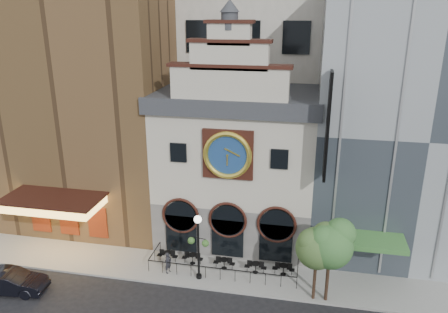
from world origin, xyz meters
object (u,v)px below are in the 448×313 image
object	(u,v)px
car_left	(10,282)
bistro_2	(224,263)
tree_right	(318,245)
bistro_4	(283,269)
bistro_3	(256,267)
bistro_1	(192,258)
lamppost	(198,240)
pedestrian	(168,263)
tree_left	(331,243)
bistro_0	(167,256)

from	to	relation	value
car_left	bistro_2	bearing A→B (deg)	-75.11
bistro_2	tree_right	size ratio (longest dim) A/B	0.29
bistro_4	bistro_3	bearing A→B (deg)	-175.64
bistro_1	tree_right	xyz separation A→B (m)	(8.92, -2.36, 3.50)
bistro_2	bistro_3	xyz separation A→B (m)	(2.32, -0.07, 0.00)
lamppost	car_left	bearing A→B (deg)	-153.23
car_left	pedestrian	world-z (taller)	pedestrian
lamppost	tree_left	size ratio (longest dim) A/B	0.85
bistro_0	lamppost	bearing A→B (deg)	-29.81
bistro_1	bistro_4	world-z (taller)	same
bistro_3	tree_right	size ratio (longest dim) A/B	0.29
bistro_0	bistro_1	world-z (taller)	same
bistro_2	car_left	world-z (taller)	car_left
tree_left	bistro_4	bearing A→B (deg)	142.58
bistro_0	bistro_2	xyz separation A→B (m)	(4.37, -0.12, 0.00)
lamppost	bistro_0	bearing A→B (deg)	159.32
pedestrian	tree_left	size ratio (longest dim) A/B	0.28
lamppost	bistro_3	bearing A→B (deg)	29.87
bistro_1	bistro_3	bearing A→B (deg)	-2.82
bistro_1	pedestrian	world-z (taller)	pedestrian
bistro_1	lamppost	size ratio (longest dim) A/B	0.32
bistro_4	tree_right	size ratio (longest dim) A/B	0.29
bistro_1	tree_left	distance (m)	10.68
pedestrian	bistro_3	bearing A→B (deg)	-58.71
car_left	tree_right	size ratio (longest dim) A/B	0.90
bistro_2	pedestrian	world-z (taller)	pedestrian
bistro_1	bistro_2	world-z (taller)	same
bistro_4	bistro_0	bearing A→B (deg)	179.73
bistro_1	bistro_3	distance (m)	4.76
bistro_3	bistro_4	xyz separation A→B (m)	(1.99, 0.15, 0.00)
tree_right	bistro_3	bearing A→B (deg)	152.94
bistro_3	pedestrian	xyz separation A→B (m)	(-6.16, -1.22, 0.34)
bistro_1	pedestrian	distance (m)	2.05
bistro_2	bistro_4	xyz separation A→B (m)	(4.31, 0.08, 0.00)
tree_left	tree_right	size ratio (longest dim) A/B	1.06
bistro_3	pedestrian	size ratio (longest dim) A/B	0.99
bistro_3	tree_left	size ratio (longest dim) A/B	0.28
pedestrian	tree_right	distance (m)	10.83
bistro_1	tree_right	bearing A→B (deg)	-14.82
pedestrian	lamppost	xyz separation A→B (m)	(2.33, -0.23, 2.21)
pedestrian	tree_right	xyz separation A→B (m)	(10.32, -0.90, 3.16)
bistro_3	car_left	xyz separation A→B (m)	(-15.94, -5.30, 0.19)
bistro_3	tree_right	bearing A→B (deg)	-27.06
bistro_4	tree_left	bearing A→B (deg)	-37.42
bistro_3	tree_left	world-z (taller)	tree_left
bistro_2	tree_left	size ratio (longest dim) A/B	0.28
bistro_4	tree_right	bearing A→B (deg)	-46.37
bistro_1	tree_right	distance (m)	9.86
bistro_0	tree_left	bearing A→B (deg)	-11.23
bistro_3	car_left	size ratio (longest dim) A/B	0.33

